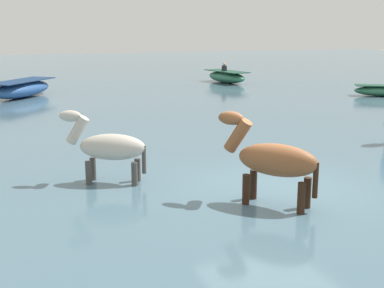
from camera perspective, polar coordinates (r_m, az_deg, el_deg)
The scene contains 7 objects.
ground_plane at distance 10.39m, azimuth 9.00°, elevation -7.18°, with size 120.00×120.00×0.00m, color gray.
water_surface at distance 19.40m, azimuth -5.35°, elevation 2.98°, with size 90.00×90.00×0.43m, color #476675.
horse_lead_pinto at distance 10.45m, azimuth -9.25°, elevation -0.57°, with size 1.72×1.03×1.92m.
horse_trailing_chestnut at distance 9.09m, azimuth 9.02°, elevation -2.03°, with size 1.50×1.64×2.06m.
boat_far_offshore at distance 24.49m, azimuth -18.45°, elevation 5.84°, with size 3.35×3.82×0.91m.
boat_mid_outer at distance 29.56m, azimuth 3.87°, elevation 7.50°, with size 1.73×3.33×1.16m.
boat_near_port at distance 25.27m, azimuth 20.35°, elevation 5.60°, with size 2.50×1.97×0.50m.
Camera 1 is at (-4.81, -8.50, 3.54)m, focal length 47.84 mm.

